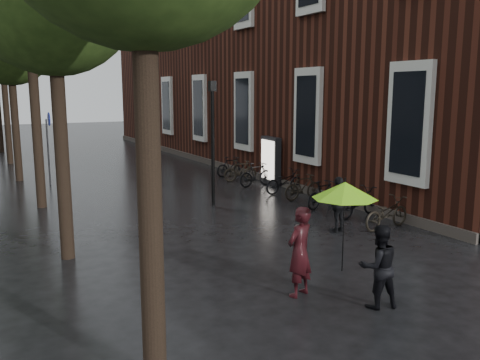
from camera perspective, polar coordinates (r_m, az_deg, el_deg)
ground at (r=8.92m, az=19.31°, el=-16.96°), size 120.00×120.00×0.00m
brick_building at (r=29.76m, az=5.39°, el=13.91°), size 10.20×33.20×12.00m
street_trees at (r=21.36m, az=-23.77°, el=15.61°), size 4.33×34.03×8.91m
person_burgundy at (r=9.97m, az=6.70°, el=-7.98°), size 0.76×0.62×1.78m
person_black at (r=9.77m, az=15.29°, el=-9.32°), size 0.89×0.77×1.57m
lime_umbrella at (r=9.48m, az=11.69°, el=-1.14°), size 1.22×1.22×1.79m
pedestrian_walking at (r=14.56m, az=11.04°, el=-2.71°), size 1.00×0.62×1.59m
parked_bicycles at (r=18.89m, az=6.43°, el=-0.66°), size 2.12×10.95×1.01m
ad_lightbox at (r=21.60m, az=3.45°, el=2.19°), size 0.31×1.34×2.03m
lamp_post at (r=17.43m, az=-3.09°, el=5.53°), size 0.22×0.22×4.28m
cycle_sign at (r=22.67m, az=-20.70°, el=4.50°), size 0.16×0.56×3.07m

